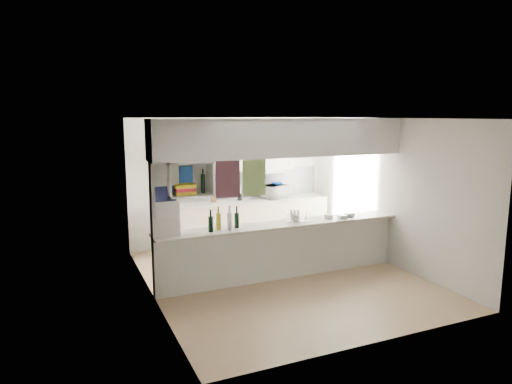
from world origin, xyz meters
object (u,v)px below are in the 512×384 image
bowl (277,184)px  wine_bottles (224,221)px  microwave (275,192)px  dish_rack (297,216)px

bowl → wine_bottles: size_ratio=0.43×
microwave → dish_rack: (-0.58, -2.03, -0.06)m
wine_bottles → bowl: bearing=47.4°
dish_rack → wine_bottles: wine_bottles is taller
microwave → wine_bottles: bearing=30.6°
dish_rack → microwave: bearing=91.7°
dish_rack → bowl: bearing=90.5°
microwave → dish_rack: bearing=56.4°
bowl → dish_rack: size_ratio=0.51×
bowl → dish_rack: (-0.63, -2.02, -0.23)m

